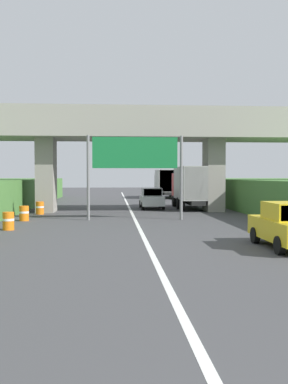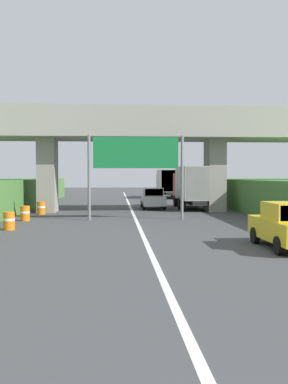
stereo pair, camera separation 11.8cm
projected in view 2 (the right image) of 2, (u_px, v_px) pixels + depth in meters
lane_centre_stripe at (136, 220)px, 26.40m from camera, size 0.20×89.75×0.01m
overpass_bridge at (132, 135)px, 32.38m from camera, size 40.00×4.80×7.67m
overhead_highway_sign at (136, 158)px, 26.23m from camera, size 5.88×0.18×5.17m
truck_red at (192, 185)px, 35.18m from camera, size 2.44×7.30×3.44m
truck_white at (167, 182)px, 52.83m from camera, size 2.44×7.30×3.44m
car_yellow at (288, 226)px, 15.89m from camera, size 1.86×4.10×1.72m
car_silver at (153, 198)px, 35.32m from camera, size 1.86×4.10×1.72m
construction_barrel_3 at (9, 221)px, 21.42m from camera, size 0.57×0.57×0.90m
construction_barrel_4 at (25, 213)px, 25.80m from camera, size 0.57×0.57×0.90m
construction_barrel_5 at (41, 208)px, 30.20m from camera, size 0.57×0.57×0.90m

